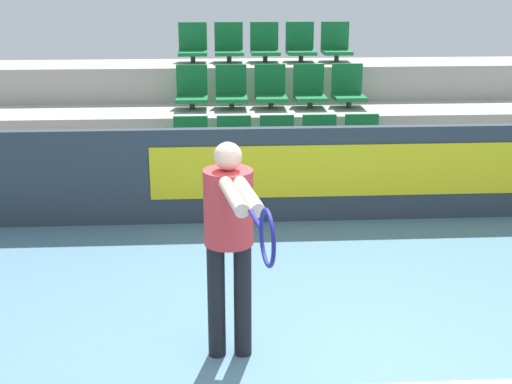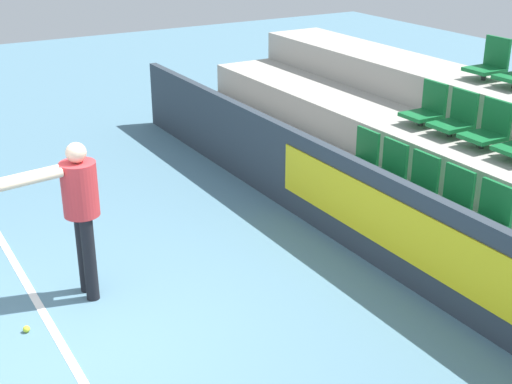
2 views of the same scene
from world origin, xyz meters
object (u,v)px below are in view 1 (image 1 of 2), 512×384
at_px(stadium_chair_7, 271,91).
at_px(stadium_chair_9, 348,90).
at_px(stadium_chair_2, 278,144).
at_px(stadium_chair_6, 231,91).
at_px(stadium_chair_5, 192,91).
at_px(stadium_chair_14, 336,46).
at_px(stadium_chair_4, 363,143).
at_px(stadium_chair_11, 229,46).
at_px(stadium_chair_3, 320,144).
at_px(stadium_chair_10, 193,46).
at_px(stadium_chair_13, 300,46).
at_px(stadium_chair_0, 191,146).
at_px(stadium_chair_8, 310,90).
at_px(stadium_chair_1, 234,145).
at_px(tennis_player, 230,229).
at_px(stadium_chair_12, 265,46).

height_order(stadium_chair_7, stadium_chair_9, same).
xyz_separation_m(stadium_chair_2, stadium_chair_6, (-0.53, 1.08, 0.48)).
xyz_separation_m(stadium_chair_5, stadium_chair_14, (2.11, 1.08, 0.48)).
distance_m(stadium_chair_4, stadium_chair_11, 2.85).
bearing_deg(stadium_chair_3, stadium_chair_11, 116.04).
relative_size(stadium_chair_4, stadium_chair_5, 1.00).
xyz_separation_m(stadium_chair_4, stadium_chair_10, (-2.11, 2.16, 0.96)).
bearing_deg(stadium_chair_6, stadium_chair_13, 45.66).
xyz_separation_m(stadium_chair_0, stadium_chair_3, (1.58, 0.00, 0.00)).
distance_m(stadium_chair_2, stadium_chair_11, 2.42).
xyz_separation_m(stadium_chair_2, stadium_chair_3, (0.53, 0.00, 0.00)).
distance_m(stadium_chair_2, stadium_chair_3, 0.53).
relative_size(stadium_chair_0, stadium_chair_5, 1.00).
bearing_deg(stadium_chair_6, stadium_chair_2, -63.96).
distance_m(stadium_chair_5, stadium_chair_14, 2.42).
xyz_separation_m(stadium_chair_8, stadium_chair_10, (-1.58, 1.08, 0.48)).
height_order(stadium_chair_1, stadium_chair_14, stadium_chair_14).
xyz_separation_m(stadium_chair_3, stadium_chair_4, (0.53, 0.00, 0.00)).
distance_m(stadium_chair_0, stadium_chair_6, 1.30).
xyz_separation_m(stadium_chair_0, tennis_player, (0.38, -3.77, 0.32)).
bearing_deg(stadium_chair_0, stadium_chair_9, 27.10).
xyz_separation_m(stadium_chair_0, stadium_chair_13, (1.58, 2.16, 0.96)).
bearing_deg(stadium_chair_5, stadium_chair_2, -45.66).
xyz_separation_m(stadium_chair_0, stadium_chair_5, (0.00, 1.08, 0.48)).
height_order(stadium_chair_1, stadium_chair_11, stadium_chair_11).
bearing_deg(stadium_chair_12, stadium_chair_5, -134.34).
relative_size(stadium_chair_9, stadium_chair_11, 1.00).
relative_size(stadium_chair_4, stadium_chair_13, 1.00).
relative_size(stadium_chair_0, stadium_chair_9, 1.00).
height_order(stadium_chair_11, stadium_chair_13, same).
bearing_deg(stadium_chair_5, stadium_chair_4, -27.10).
bearing_deg(stadium_chair_11, stadium_chair_12, 0.00).
height_order(stadium_chair_7, stadium_chair_13, stadium_chair_13).
relative_size(stadium_chair_3, stadium_chair_9, 1.00).
bearing_deg(stadium_chair_0, stadium_chair_12, 63.96).
distance_m(stadium_chair_10, stadium_chair_14, 2.11).
xyz_separation_m(stadium_chair_2, stadium_chair_8, (0.53, 1.08, 0.48)).
relative_size(stadium_chair_2, stadium_chair_12, 1.00).
relative_size(stadium_chair_1, stadium_chair_13, 1.00).
bearing_deg(stadium_chair_7, stadium_chair_11, 116.04).
relative_size(stadium_chair_6, stadium_chair_11, 1.00).
distance_m(stadium_chair_6, tennis_player, 4.86).
bearing_deg(stadium_chair_10, stadium_chair_3, -53.76).
distance_m(stadium_chair_8, stadium_chair_12, 1.30).
bearing_deg(stadium_chair_12, stadium_chair_1, -103.73).
bearing_deg(stadium_chair_0, stadium_chair_8, 34.30).
bearing_deg(stadium_chair_7, stadium_chair_3, -63.96).
bearing_deg(stadium_chair_6, stadium_chair_9, 0.00).
distance_m(stadium_chair_8, stadium_chair_10, 1.98).
height_order(stadium_chair_0, stadium_chair_8, stadium_chair_8).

